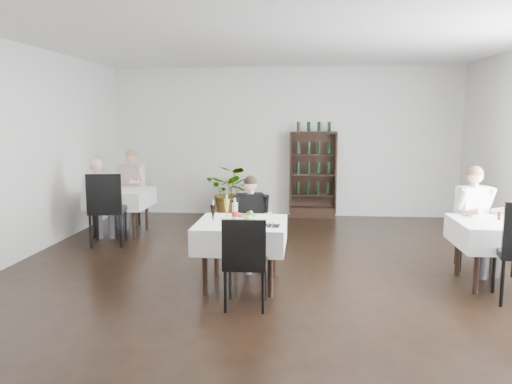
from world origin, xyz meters
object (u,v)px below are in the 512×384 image
(diner_main, at_px, (251,215))
(main_table, at_px, (241,234))
(potted_tree, at_px, (232,192))
(wine_shelf, at_px, (313,175))

(diner_main, bearing_deg, main_table, -93.61)
(potted_tree, relative_size, diner_main, 0.86)
(potted_tree, bearing_deg, main_table, -80.25)
(wine_shelf, xyz_separation_m, potted_tree, (-1.60, -0.22, -0.32))
(wine_shelf, bearing_deg, main_table, -101.78)
(main_table, height_order, diner_main, diner_main)
(main_table, distance_m, diner_main, 0.69)
(wine_shelf, bearing_deg, diner_main, -103.27)
(potted_tree, height_order, diner_main, diner_main)
(wine_shelf, relative_size, diner_main, 1.42)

